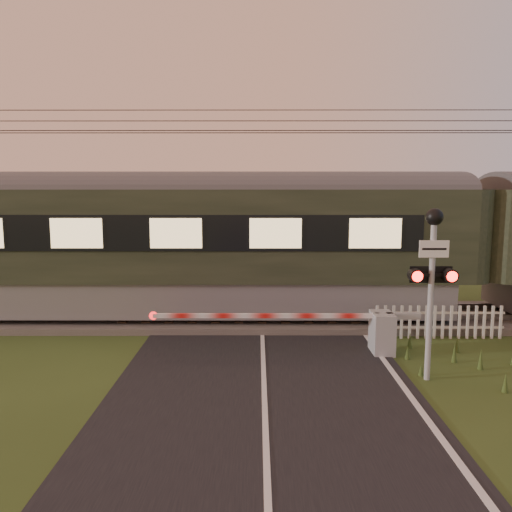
{
  "coord_description": "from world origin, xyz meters",
  "views": [
    {
      "loc": [
        -0.13,
        -8.05,
        3.91
      ],
      "look_at": [
        -0.17,
        3.2,
        2.37
      ],
      "focal_mm": 35.0,
      "sensor_mm": 36.0,
      "label": 1
    }
  ],
  "objects_px": {
    "train": "(474,243)",
    "crossing_signal": "(432,263)",
    "boom_gate": "(368,330)",
    "picket_fence": "(439,322)"
  },
  "relations": [
    {
      "from": "train",
      "to": "crossing_signal",
      "type": "relative_size",
      "value": 12.36
    },
    {
      "from": "train",
      "to": "boom_gate",
      "type": "distance_m",
      "value": 5.1
    },
    {
      "from": "train",
      "to": "picket_fence",
      "type": "distance_m",
      "value": 3.11
    },
    {
      "from": "train",
      "to": "crossing_signal",
      "type": "distance_m",
      "value": 5.51
    },
    {
      "from": "boom_gate",
      "to": "train",
      "type": "bearing_deg",
      "value": 39.26
    },
    {
      "from": "boom_gate",
      "to": "crossing_signal",
      "type": "relative_size",
      "value": 1.83
    },
    {
      "from": "crossing_signal",
      "to": "picket_fence",
      "type": "bearing_deg",
      "value": 66.27
    },
    {
      "from": "train",
      "to": "boom_gate",
      "type": "xyz_separation_m",
      "value": [
        -3.71,
        -3.03,
        -1.75
      ]
    },
    {
      "from": "crossing_signal",
      "to": "picket_fence",
      "type": "distance_m",
      "value": 3.65
    },
    {
      "from": "picket_fence",
      "to": "crossing_signal",
      "type": "bearing_deg",
      "value": -113.73
    }
  ]
}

